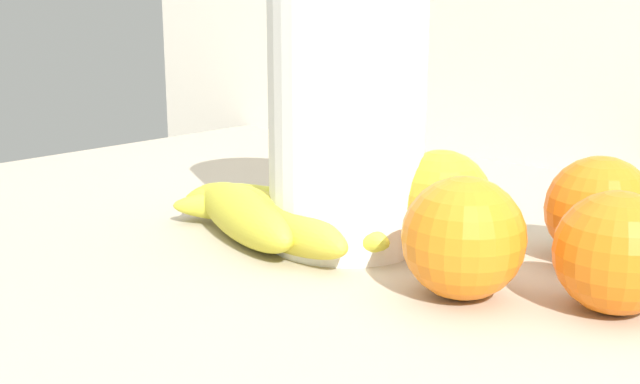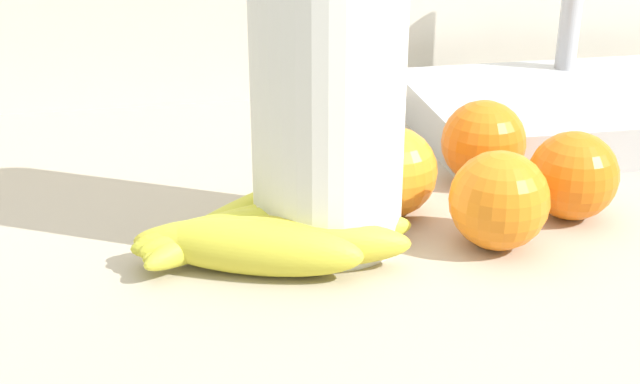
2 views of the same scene
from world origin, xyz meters
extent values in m
cube|color=silver|center=(0.00, 0.41, 0.65)|extent=(1.85, 0.06, 1.30)
ellipsoid|color=yellow|center=(-0.28, -0.05, 0.89)|extent=(0.17, 0.10, 0.04)
ellipsoid|color=gold|center=(-0.27, -0.04, 0.89)|extent=(0.21, 0.08, 0.04)
ellipsoid|color=gold|center=(-0.27, -0.03, 0.89)|extent=(0.22, 0.04, 0.04)
ellipsoid|color=gold|center=(-0.27, -0.02, 0.89)|extent=(0.21, 0.05, 0.04)
ellipsoid|color=yellow|center=(-0.27, -0.01, 0.89)|extent=(0.20, 0.09, 0.04)
ellipsoid|color=gold|center=(-0.28, 0.00, 0.88)|extent=(0.19, 0.11, 0.03)
ellipsoid|color=gold|center=(-0.28, 0.02, 0.88)|extent=(0.19, 0.17, 0.03)
sphere|color=orange|center=(-0.09, -0.04, 0.91)|extent=(0.08, 0.08, 0.08)
sphere|color=orange|center=(-0.05, 0.09, 0.91)|extent=(0.08, 0.08, 0.08)
sphere|color=orange|center=(-0.16, 0.04, 0.91)|extent=(0.08, 0.08, 0.08)
sphere|color=orange|center=(-0.01, 0.00, 0.91)|extent=(0.08, 0.08, 0.08)
cylinder|color=white|center=(-0.22, 0.00, 1.00)|extent=(0.12, 0.12, 0.27)
cylinder|color=gray|center=(-0.22, 0.00, 1.02)|extent=(0.02, 0.02, 0.30)
cube|color=#B7BABF|center=(0.12, 0.20, 0.89)|extent=(0.40, 0.25, 0.04)
camera|label=1|loc=(0.16, -0.46, 1.05)|focal=44.25mm
camera|label=2|loc=(-0.35, -0.62, 1.19)|focal=48.79mm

